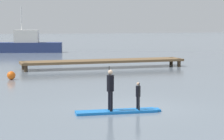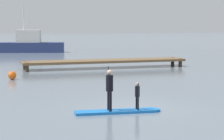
{
  "view_description": "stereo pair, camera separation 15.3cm",
  "coord_description": "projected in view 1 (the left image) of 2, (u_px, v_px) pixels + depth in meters",
  "views": [
    {
      "loc": [
        -5.94,
        -16.23,
        3.44
      ],
      "look_at": [
        0.29,
        3.29,
        1.19
      ],
      "focal_mm": 69.12,
      "sensor_mm": 36.0,
      "label": 1
    },
    {
      "loc": [
        -5.79,
        -16.28,
        3.44
      ],
      "look_at": [
        0.29,
        3.29,
        1.19
      ],
      "focal_mm": 69.12,
      "sensor_mm": 36.0,
      "label": 2
    }
  ],
  "objects": [
    {
      "name": "ground_plane",
      "position": [
        130.0,
        108.0,
        17.54
      ],
      "size": [
        240.0,
        240.0,
        0.0
      ],
      "primitive_type": "plane",
      "color": "slate"
    },
    {
      "name": "paddler_adult",
      "position": [
        110.0,
        87.0,
        16.39
      ],
      "size": [
        0.3,
        0.5,
        1.69
      ],
      "color": "black",
      "rests_on": "paddleboard_near"
    },
    {
      "name": "floating_dock",
      "position": [
        104.0,
        61.0,
        32.88
      ],
      "size": [
        12.58,
        2.01,
        0.62
      ],
      "color": "brown",
      "rests_on": "ground"
    },
    {
      "name": "paddleboard_near",
      "position": [
        118.0,
        111.0,
        16.55
      ],
      "size": [
        3.34,
        0.9,
        0.1
      ],
      "color": "blue",
      "rests_on": "ground"
    },
    {
      "name": "mooring_buoy_near",
      "position": [
        11.0,
        75.0,
        26.19
      ],
      "size": [
        0.51,
        0.51,
        0.51
      ],
      "primitive_type": "sphere",
      "color": "orange",
      "rests_on": "ground"
    },
    {
      "name": "fishing_boat_green_midground",
      "position": [
        29.0,
        44.0,
        50.15
      ],
      "size": [
        7.59,
        3.57,
        5.34
      ],
      "color": "navy",
      "rests_on": "ground"
    },
    {
      "name": "paddler_child_solo",
      "position": [
        138.0,
        94.0,
        16.64
      ],
      "size": [
        0.2,
        0.38,
        1.06
      ],
      "color": "black",
      "rests_on": "paddleboard_near"
    }
  ]
}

